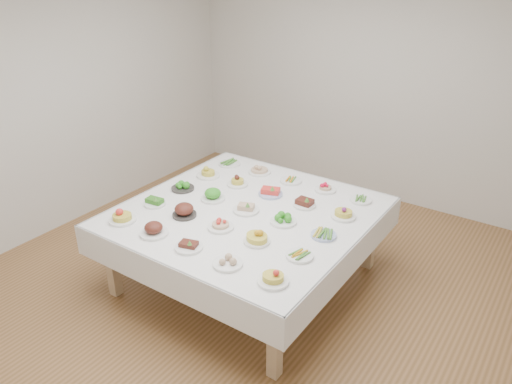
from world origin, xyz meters
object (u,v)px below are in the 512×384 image
Objects in this scene: display_table at (247,217)px; dish_12 at (246,207)px; dish_24 at (361,200)px; dish_0 at (122,214)px.

dish_12 is at bearing -85.26° from display_table.
display_table is 10.41× the size of dish_24.
display_table is at bearing 94.74° from dish_12.
display_table is 1.09m from dish_24.
dish_0 is at bearing -135.30° from display_table.
dish_0 is 1.09m from dish_12.
dish_24 is (0.77, 0.77, -0.03)m from dish_12.
dish_24 is (0.77, 0.77, 0.09)m from display_table.
dish_0 is 1.15× the size of dish_24.
dish_12 is at bearing 44.33° from dish_0.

